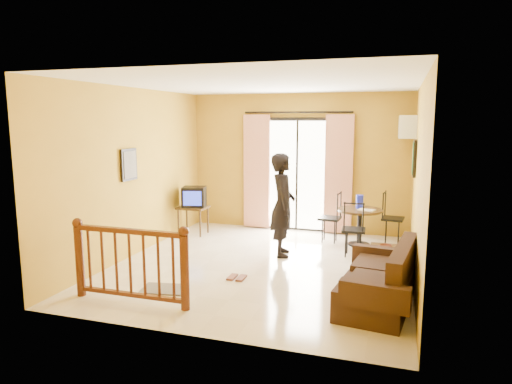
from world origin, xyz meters
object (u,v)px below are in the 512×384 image
(dining_table, at_px, (360,217))
(coffee_table, at_px, (385,258))
(sofa, at_px, (382,283))
(television, at_px, (194,197))
(standing_person, at_px, (283,205))

(dining_table, bearing_deg, coffee_table, -71.51)
(dining_table, distance_m, coffee_table, 1.62)
(sofa, bearing_deg, television, 153.07)
(coffee_table, distance_m, sofa, 1.22)
(television, bearing_deg, standing_person, -37.64)
(television, distance_m, coffee_table, 3.99)
(television, height_order, dining_table, television)
(television, distance_m, dining_table, 3.23)
(sofa, distance_m, standing_person, 2.47)
(dining_table, bearing_deg, standing_person, -139.46)
(standing_person, bearing_deg, sofa, -151.04)
(television, relative_size, standing_person, 0.31)
(coffee_table, bearing_deg, standing_person, 163.71)
(coffee_table, height_order, standing_person, standing_person)
(coffee_table, relative_size, standing_person, 0.48)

